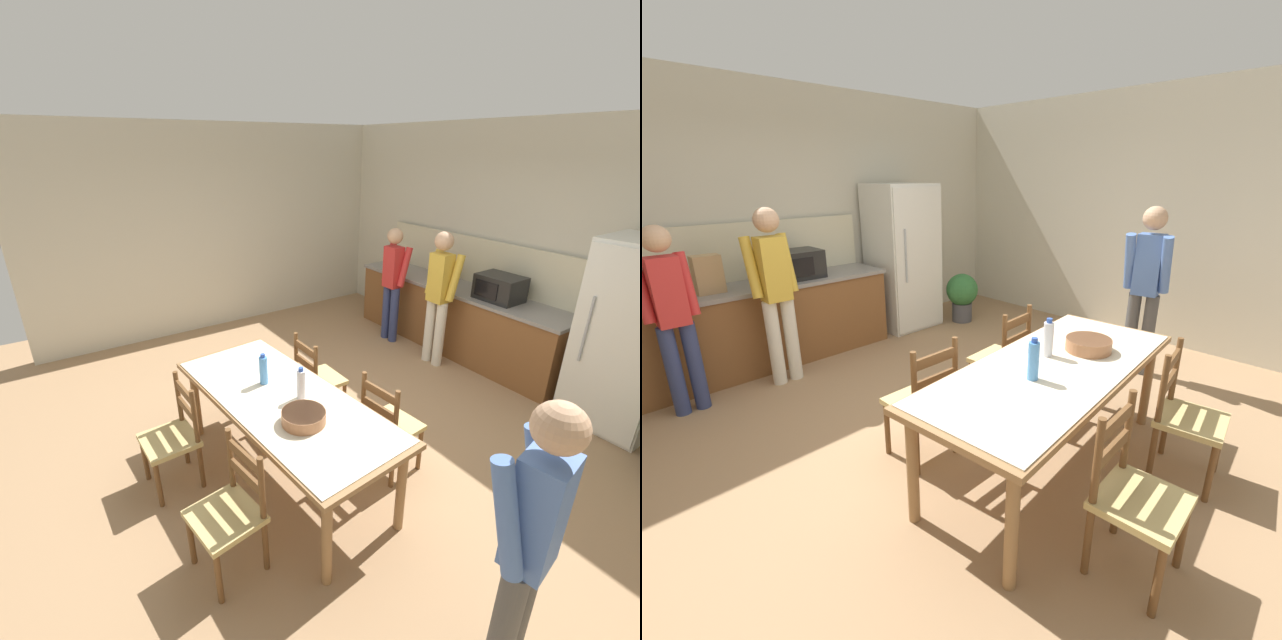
{
  "view_description": "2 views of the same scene",
  "coord_description": "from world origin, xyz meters",
  "views": [
    {
      "loc": [
        2.81,
        -2.24,
        2.61
      ],
      "look_at": [
        -0.06,
        -0.33,
        1.19
      ],
      "focal_mm": 24.0,
      "sensor_mm": 36.0,
      "label": 1
    },
    {
      "loc": [
        -1.99,
        -2.28,
        1.95
      ],
      "look_at": [
        0.02,
        -0.27,
        0.98
      ],
      "focal_mm": 24.0,
      "sensor_mm": 36.0,
      "label": 2
    }
  ],
  "objects": [
    {
      "name": "microwave",
      "position": [
        -0.03,
        2.21,
        1.03
      ],
      "size": [
        0.5,
        0.39,
        0.3
      ],
      "color": "black",
      "rests_on": "kitchen_counter"
    },
    {
      "name": "paper_bag",
      "position": [
        -0.9,
        2.2,
        1.06
      ],
      "size": [
        0.24,
        0.16,
        0.36
      ],
      "primitive_type": "cube",
      "color": "tan",
      "rests_on": "kitchen_counter"
    },
    {
      "name": "wall_right",
      "position": [
        3.26,
        0.0,
        1.45
      ],
      "size": [
        0.12,
        5.2,
        2.9
      ],
      "primitive_type": "cube",
      "color": "beige",
      "rests_on": "ground"
    },
    {
      "name": "person_at_sink",
      "position": [
        -1.32,
        1.71,
        0.9
      ],
      "size": [
        0.4,
        0.28,
        1.59
      ],
      "rotation": [
        0.0,
        0.0,
        1.57
      ],
      "color": "navy",
      "rests_on": "ground"
    },
    {
      "name": "person_by_table",
      "position": [
        2.16,
        -0.67,
        0.94
      ],
      "size": [
        0.33,
        0.45,
        1.68
      ],
      "rotation": [
        0.0,
        0.0,
        3.31
      ],
      "color": "#4C4C4C",
      "rests_on": "ground"
    },
    {
      "name": "bottle_off_centre",
      "position": [
        0.34,
        -0.78,
        0.89
      ],
      "size": [
        0.07,
        0.07,
        0.27
      ],
      "color": "silver",
      "rests_on": "dining_table"
    },
    {
      "name": "dining_table",
      "position": [
        0.25,
        -0.89,
        0.69
      ],
      "size": [
        2.21,
        1.06,
        0.77
      ],
      "rotation": [
        0.0,
        0.0,
        0.09
      ],
      "color": "olive",
      "rests_on": "ground"
    },
    {
      "name": "refrigerator",
      "position": [
        1.39,
        2.19,
        0.93
      ],
      "size": [
        0.76,
        0.73,
        1.85
      ],
      "color": "silver",
      "rests_on": "ground"
    },
    {
      "name": "chair_side_far_left",
      "position": [
        -0.3,
        -0.21,
        0.44
      ],
      "size": [
        0.42,
        0.4,
        0.91
      ],
      "rotation": [
        0.0,
        0.0,
        3.14
      ],
      "color": "brown",
      "rests_on": "ground"
    },
    {
      "name": "chair_side_near_right",
      "position": [
        0.79,
        -1.58,
        0.44
      ],
      "size": [
        0.47,
        0.46,
        0.91
      ],
      "rotation": [
        0.0,
        0.0,
        0.14
      ],
      "color": "brown",
      "rests_on": "ground"
    },
    {
      "name": "kitchen_counter",
      "position": [
        -0.64,
        2.23,
        0.44
      ],
      "size": [
        3.08,
        0.66,
        0.88
      ],
      "color": "brown",
      "rests_on": "ground"
    },
    {
      "name": "bottle_near_centre",
      "position": [
        -0.02,
        -0.92,
        0.89
      ],
      "size": [
        0.07,
        0.07,
        0.27
      ],
      "color": "#4C8ED6",
      "rests_on": "dining_table"
    },
    {
      "name": "wall_back",
      "position": [
        0.0,
        2.66,
        1.45
      ],
      "size": [
        6.52,
        0.12,
        2.9
      ],
      "primitive_type": "cube",
      "color": "beige",
      "rests_on": "ground"
    },
    {
      "name": "potted_plant",
      "position": [
        2.05,
        1.76,
        0.39
      ],
      "size": [
        0.44,
        0.44,
        0.67
      ],
      "color": "#4C4C51",
      "rests_on": "ground"
    },
    {
      "name": "person_at_counter",
      "position": [
        -0.49,
        1.69,
        0.95
      ],
      "size": [
        0.42,
        0.29,
        1.68
      ],
      "rotation": [
        0.0,
        0.0,
        1.57
      ],
      "color": "silver",
      "rests_on": "ground"
    },
    {
      "name": "chair_side_far_right",
      "position": [
        0.66,
        -0.13,
        0.44
      ],
      "size": [
        0.45,
        0.43,
        0.91
      ],
      "rotation": [
        0.0,
        0.0,
        3.22
      ],
      "color": "brown",
      "rests_on": "ground"
    },
    {
      "name": "counter_splashback",
      "position": [
        -0.64,
        2.54,
        1.18
      ],
      "size": [
        3.04,
        0.03,
        0.6
      ],
      "primitive_type": "cube",
      "color": "beige",
      "rests_on": "kitchen_counter"
    },
    {
      "name": "ground_plane",
      "position": [
        0.0,
        0.0,
        0.0
      ],
      "size": [
        8.32,
        8.32,
        0.0
      ],
      "primitive_type": "plane",
      "color": "#9E7A56"
    },
    {
      "name": "serving_bowl",
      "position": [
        0.63,
        -0.93,
        0.82
      ],
      "size": [
        0.32,
        0.32,
        0.09
      ],
      "color": "#9E6642",
      "rests_on": "dining_table"
    },
    {
      "name": "chair_side_near_left",
      "position": [
        -0.17,
        -1.66,
        0.44
      ],
      "size": [
        0.44,
        0.42,
        0.91
      ],
      "rotation": [
        0.0,
        0.0,
        0.05
      ],
      "color": "brown",
      "rests_on": "ground"
    }
  ]
}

